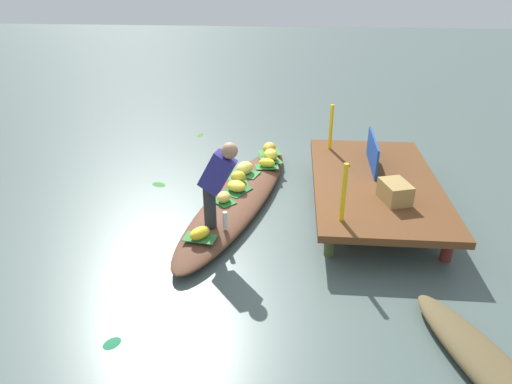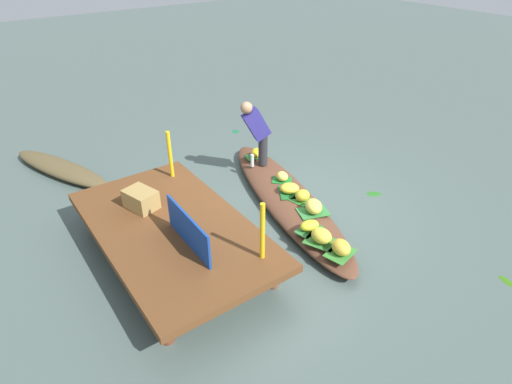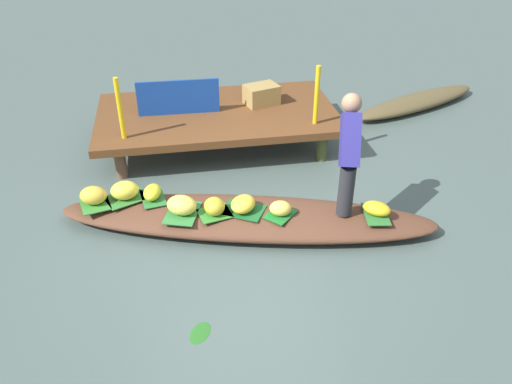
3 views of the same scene
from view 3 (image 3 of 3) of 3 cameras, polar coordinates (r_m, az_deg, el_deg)
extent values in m
plane|color=#4B5B56|center=(5.51, -1.04, -3.88)|extent=(40.00, 40.00, 0.00)
cube|color=brown|center=(7.03, -4.35, 8.60)|extent=(3.20, 1.80, 0.10)
cylinder|color=brown|center=(6.50, -14.85, 3.08)|extent=(0.14, 0.14, 0.38)
cylinder|color=#454C26|center=(6.73, 7.36, 5.02)|extent=(0.14, 0.14, 0.38)
cylinder|color=brown|center=(7.79, -14.36, 8.22)|extent=(0.14, 0.14, 0.38)
cylinder|color=maroon|center=(7.98, 4.44, 9.76)|extent=(0.14, 0.14, 0.38)
ellipsoid|color=brown|center=(5.44, -1.06, -2.89)|extent=(4.10, 1.78, 0.23)
ellipsoid|color=brown|center=(8.65, 17.52, 9.56)|extent=(2.46, 1.37, 0.20)
cube|color=#2F7332|center=(5.43, 13.20, -2.41)|extent=(0.30, 0.44, 0.01)
ellipsoid|color=yellow|center=(5.39, 13.29, -1.80)|extent=(0.34, 0.32, 0.14)
cube|color=#36832E|center=(5.31, -4.62, -2.40)|extent=(0.38, 0.34, 0.01)
ellipsoid|color=gold|center=(5.26, -4.66, -1.60)|extent=(0.24, 0.26, 0.18)
cube|color=#1C7129|center=(5.29, 2.72, -2.50)|extent=(0.39, 0.39, 0.01)
ellipsoid|color=#F2D454|center=(5.24, 2.74, -1.83)|extent=(0.26, 0.23, 0.15)
cube|color=#347630|center=(5.71, -14.30, -0.64)|extent=(0.51, 0.45, 0.01)
ellipsoid|color=yellow|center=(5.66, -14.43, 0.18)|extent=(0.32, 0.27, 0.20)
cube|color=#2D7032|center=(5.65, -11.40, -0.63)|extent=(0.30, 0.42, 0.01)
ellipsoid|color=yellow|center=(5.61, -11.48, -0.03)|extent=(0.24, 0.31, 0.14)
cube|color=#337B3A|center=(5.36, -8.20, -2.32)|extent=(0.44, 0.52, 0.01)
ellipsoid|color=#EED554|center=(5.30, -8.28, -1.46)|extent=(0.39, 0.36, 0.20)
cube|color=#1C6028|center=(5.34, -1.44, -2.03)|extent=(0.52, 0.48, 0.01)
ellipsoid|color=yellow|center=(5.30, -1.45, -1.35)|extent=(0.37, 0.39, 0.16)
cube|color=#377F30|center=(5.72, -17.52, -1.16)|extent=(0.38, 0.46, 0.01)
ellipsoid|color=gold|center=(5.67, -17.67, -0.36)|extent=(0.32, 0.28, 0.19)
cylinder|color=#28282D|center=(5.24, 10.00, 0.16)|extent=(0.16, 0.16, 0.55)
cube|color=navy|center=(5.10, 10.43, 5.68)|extent=(0.30, 0.52, 0.59)
sphere|color=#9E7556|center=(5.12, 10.62, 9.70)|extent=(0.20, 0.20, 0.20)
cylinder|color=silver|center=(5.49, 9.61, -0.11)|extent=(0.06, 0.06, 0.23)
cube|color=#153D95|center=(6.89, -8.65, 10.38)|extent=(1.07, 0.05, 0.46)
cylinder|color=yellow|center=(6.31, -14.92, 8.96)|extent=(0.06, 0.06, 0.76)
cylinder|color=yellow|center=(6.53, 6.79, 10.65)|extent=(0.06, 0.06, 0.76)
cube|color=#A48348|center=(7.17, 0.61, 10.79)|extent=(0.51, 0.43, 0.27)
ellipsoid|color=#2A6B24|center=(4.42, -6.24, -15.33)|extent=(0.27, 0.30, 0.01)
camera|label=1|loc=(8.54, 48.30, 23.97)|focal=32.54mm
camera|label=2|loc=(9.00, -40.97, 29.56)|focal=30.13mm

